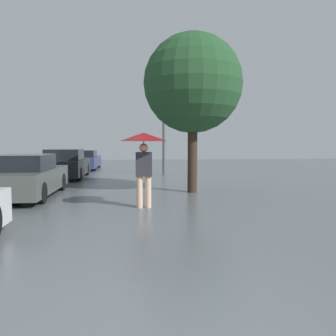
{
  "coord_description": "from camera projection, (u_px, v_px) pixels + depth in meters",
  "views": [
    {
      "loc": [
        -0.13,
        -2.45,
        1.61
      ],
      "look_at": [
        0.76,
        5.67,
        0.99
      ],
      "focal_mm": 35.0,
      "sensor_mm": 36.0,
      "label": 1
    }
  ],
  "objects": [
    {
      "name": "parked_car_second",
      "position": [
        26.0,
        177.0,
        9.85
      ],
      "size": [
        1.69,
        4.07,
        1.28
      ],
      "color": "#4C514C",
      "rests_on": "ground_plane"
    },
    {
      "name": "pedestrian",
      "position": [
        144.0,
        146.0,
        8.09
      ],
      "size": [
        1.18,
        1.18,
        1.88
      ],
      "color": "beige",
      "rests_on": "ground_plane"
    },
    {
      "name": "parked_car_third",
      "position": [
        66.0,
        165.0,
        15.14
      ],
      "size": [
        1.76,
        3.92,
        1.34
      ],
      "color": "black",
      "rests_on": "ground_plane"
    },
    {
      "name": "tree",
      "position": [
        193.0,
        84.0,
        10.54
      ],
      "size": [
        3.18,
        3.18,
        5.13
      ],
      "color": "#38281E",
      "rests_on": "ground_plane"
    },
    {
      "name": "street_lamp",
      "position": [
        164.0,
        109.0,
        16.56
      ],
      "size": [
        0.39,
        0.39,
        5.15
      ],
      "color": "#515456",
      "rests_on": "ground_plane"
    },
    {
      "name": "parked_car_farthest",
      "position": [
        83.0,
        160.0,
        20.37
      ],
      "size": [
        1.81,
        4.33,
        1.18
      ],
      "color": "navy",
      "rests_on": "ground_plane"
    }
  ]
}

